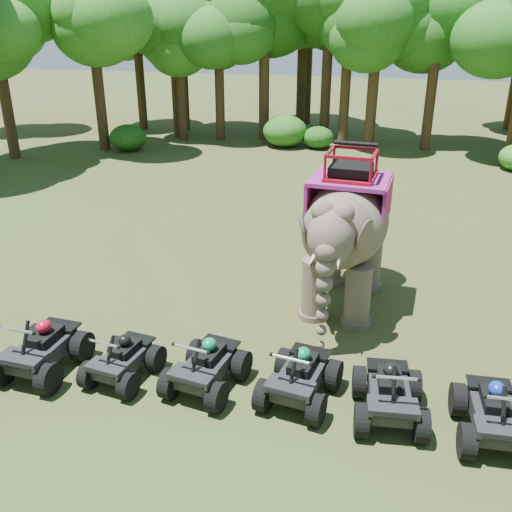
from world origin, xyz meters
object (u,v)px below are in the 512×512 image
object	(u,v)px
atv_1	(122,354)
atv_2	(206,360)
atv_5	(496,407)
atv_4	(390,387)
atv_0	(41,342)
elephant	(346,229)
atv_3	(300,370)

from	to	relation	value
atv_1	atv_2	xyz separation A→B (m)	(1.76, 0.11, 0.06)
atv_5	atv_4	bearing A→B (deg)	172.19
atv_4	atv_0	bearing A→B (deg)	175.48
elephant	atv_5	world-z (taller)	elephant
atv_0	atv_1	size ratio (longest dim) A/B	1.18
atv_2	atv_4	world-z (taller)	atv_4
atv_4	atv_2	bearing A→B (deg)	172.92
atv_3	elephant	bearing A→B (deg)	94.02
atv_0	atv_3	world-z (taller)	atv_0
atv_2	atv_4	distance (m)	3.57
atv_3	atv_5	distance (m)	3.51
atv_0	atv_5	size ratio (longest dim) A/B	1.06
atv_1	atv_5	size ratio (longest dim) A/B	0.90
atv_0	atv_2	size ratio (longest dim) A/B	1.07
elephant	atv_3	xyz separation A→B (m)	(-0.40, -4.21, -1.36)
atv_0	atv_3	distance (m)	5.38
atv_2	atv_4	bearing A→B (deg)	8.73
elephant	atv_5	distance (m)	5.63
elephant	atv_1	distance (m)	6.14
atv_3	atv_4	bearing A→B (deg)	5.05
elephant	atv_2	size ratio (longest dim) A/B	2.76
elephant	atv_1	size ratio (longest dim) A/B	3.05
elephant	atv_4	size ratio (longest dim) A/B	2.72
atv_0	atv_4	distance (m)	7.07
atv_1	atv_4	xyz separation A→B (m)	(5.33, 0.05, 0.07)
atv_1	atv_2	size ratio (longest dim) A/B	0.91
atv_1	atv_5	distance (m)	7.14
elephant	atv_2	xyz separation A→B (m)	(-2.28, -4.29, -1.37)
atv_0	atv_5	bearing A→B (deg)	3.59
atv_1	atv_3	distance (m)	3.64
atv_3	atv_5	world-z (taller)	atv_3
atv_2	atv_1	bearing A→B (deg)	-166.82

